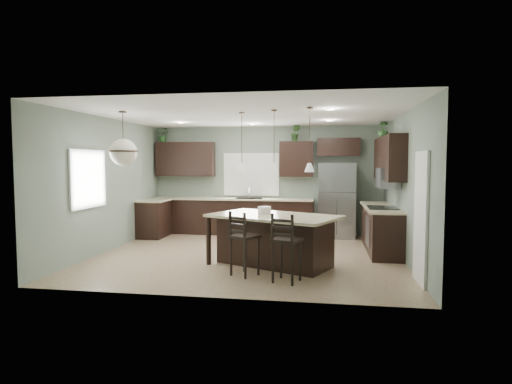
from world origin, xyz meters
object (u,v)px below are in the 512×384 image
object	(u,v)px
kitchen_island	(274,240)
plant_back_left	(163,135)
bar_stool_right	(287,248)
refrigerator	(337,200)
bar_stool_center	(245,243)
serving_dish	(264,210)

from	to	relation	value
kitchen_island	plant_back_left	world-z (taller)	plant_back_left
kitchen_island	plant_back_left	bearing A→B (deg)	159.41
kitchen_island	bar_stool_right	bearing A→B (deg)	-48.04
kitchen_island	plant_back_left	distance (m)	5.21
refrigerator	kitchen_island	xyz separation A→B (m)	(-1.20, -3.20, -0.46)
bar_stool_right	plant_back_left	bearing A→B (deg)	147.91
bar_stool_center	kitchen_island	bearing A→B (deg)	94.33
kitchen_island	bar_stool_center	size ratio (longest dim) A/B	2.08
bar_stool_center	bar_stool_right	distance (m)	0.77
kitchen_island	bar_stool_right	size ratio (longest dim) A/B	2.05
serving_dish	bar_stool_center	xyz separation A→B (m)	(-0.21, -0.82, -0.46)
refrigerator	plant_back_left	size ratio (longest dim) A/B	4.96
kitchen_island	serving_dish	distance (m)	0.57
serving_dish	kitchen_island	bearing A→B (deg)	-24.35
refrigerator	bar_stool_right	size ratio (longest dim) A/B	1.69
refrigerator	bar_stool_center	world-z (taller)	refrigerator
kitchen_island	plant_back_left	size ratio (longest dim) A/B	6.00
kitchen_island	bar_stool_center	xyz separation A→B (m)	(-0.39, -0.74, 0.07)
kitchen_island	serving_dish	bearing A→B (deg)	180.00
kitchen_island	serving_dish	size ratio (longest dim) A/B	9.33
serving_dish	bar_stool_center	distance (m)	0.97
bar_stool_center	bar_stool_right	xyz separation A→B (m)	(0.72, -0.28, 0.01)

